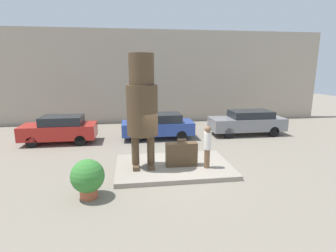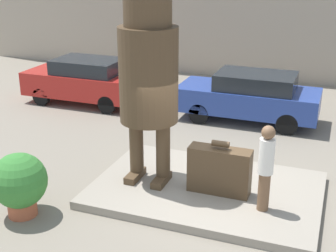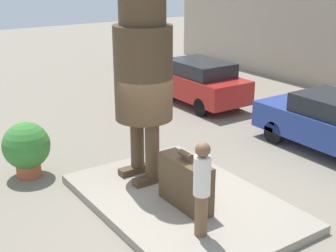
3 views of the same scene
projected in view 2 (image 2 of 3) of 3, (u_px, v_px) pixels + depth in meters
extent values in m
plane|color=gray|center=(206.00, 193.00, 10.32)|extent=(60.00, 60.00, 0.00)
cube|color=gray|center=(206.00, 190.00, 10.29)|extent=(4.89, 3.30, 0.18)
cube|color=#4C3823|center=(135.00, 175.00, 10.57)|extent=(0.25, 0.72, 0.16)
cube|color=#4C3823|center=(161.00, 180.00, 10.36)|extent=(0.25, 0.72, 0.16)
cylinder|color=#4C3823|center=(136.00, 145.00, 10.42)|extent=(0.31, 0.31, 1.25)
cylinder|color=#4C3823|center=(163.00, 149.00, 10.21)|extent=(0.31, 0.31, 1.25)
cylinder|color=#4C3823|center=(149.00, 75.00, 9.74)|extent=(1.25, 1.25, 2.01)
cube|color=#4C3823|center=(219.00, 171.00, 9.84)|extent=(1.32, 0.42, 1.00)
cylinder|color=#4C3823|center=(221.00, 144.00, 9.63)|extent=(0.36, 0.13, 0.13)
cylinder|color=brown|center=(264.00, 191.00, 9.20)|extent=(0.23, 0.23, 0.80)
cylinder|color=white|center=(267.00, 156.00, 8.94)|extent=(0.30, 0.30, 0.71)
sphere|color=brown|center=(268.00, 132.00, 8.76)|extent=(0.27, 0.27, 0.27)
cube|color=#B2231E|center=(84.00, 84.00, 16.27)|extent=(4.11, 1.72, 0.79)
cube|color=#1E2328|center=(88.00, 66.00, 15.98)|extent=(2.26, 1.55, 0.48)
cylinder|color=black|center=(41.00, 97.00, 16.16)|extent=(0.61, 0.18, 0.61)
cylinder|color=black|center=(66.00, 85.00, 17.51)|extent=(0.61, 0.18, 0.61)
cylinder|color=black|center=(107.00, 105.00, 15.31)|extent=(0.61, 0.18, 0.61)
cylinder|color=black|center=(127.00, 92.00, 16.67)|extent=(0.61, 0.18, 0.61)
cube|color=#284293|center=(248.00, 100.00, 14.55)|extent=(4.31, 1.74, 0.74)
cube|color=#1E2328|center=(256.00, 81.00, 14.26)|extent=(2.37, 1.57, 0.49)
cylinder|color=black|center=(199.00, 114.00, 14.43)|extent=(0.63, 0.18, 0.63)
cylinder|color=black|center=(213.00, 100.00, 15.80)|extent=(0.63, 0.18, 0.63)
cylinder|color=black|center=(287.00, 124.00, 13.55)|extent=(0.63, 0.18, 0.63)
cylinder|color=black|center=(293.00, 108.00, 14.92)|extent=(0.63, 0.18, 0.63)
cylinder|color=#AD5638|center=(23.00, 208.00, 9.44)|extent=(0.58, 0.58, 0.30)
sphere|color=#387F33|center=(19.00, 180.00, 9.22)|extent=(1.11, 1.11, 1.11)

